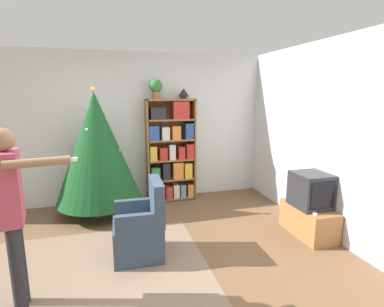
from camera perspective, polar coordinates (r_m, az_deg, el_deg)
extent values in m
plane|color=brown|center=(3.61, -6.86, -20.37)|extent=(14.00, 14.00, 0.00)
cube|color=silver|center=(5.41, -11.03, 4.78)|extent=(8.00, 0.10, 2.60)
cube|color=silver|center=(4.20, 26.89, 1.96)|extent=(0.10, 8.00, 2.60)
cube|color=#7F6651|center=(3.55, -18.99, -21.51)|extent=(2.54, 2.18, 0.01)
cube|color=brown|center=(5.27, -8.49, 0.34)|extent=(0.03, 0.30, 1.81)
cube|color=brown|center=(5.43, 0.24, 0.79)|extent=(0.03, 0.30, 1.81)
cube|color=brown|center=(5.24, -4.19, 10.16)|extent=(0.86, 0.30, 0.03)
cube|color=brown|center=(5.47, -4.37, 0.84)|extent=(0.86, 0.01, 1.81)
cube|color=brown|center=(5.56, -3.93, -8.31)|extent=(0.83, 0.30, 0.03)
cube|color=#5B899E|center=(5.42, -7.31, -7.09)|extent=(0.09, 0.22, 0.29)
cube|color=beige|center=(5.45, -5.94, -7.29)|extent=(0.09, 0.22, 0.24)
cube|color=#B22D28|center=(5.47, -4.50, -7.26)|extent=(0.11, 0.22, 0.22)
cube|color=beige|center=(5.51, -3.16, -7.04)|extent=(0.10, 0.24, 0.24)
cube|color=#5B899E|center=(5.55, -1.93, -6.91)|extent=(0.09, 0.28, 0.23)
cube|color=orange|center=(5.58, -0.54, -6.81)|extent=(0.10, 0.28, 0.23)
cube|color=brown|center=(5.45, -3.98, -4.79)|extent=(0.83, 0.30, 0.03)
cube|color=#2D7A42|center=(5.35, -7.06, -3.74)|extent=(0.15, 0.26, 0.22)
cube|color=#232328|center=(5.35, -5.02, -3.29)|extent=(0.12, 0.21, 0.30)
cube|color=orange|center=(5.42, -2.89, -3.08)|extent=(0.18, 0.28, 0.30)
cube|color=gold|center=(5.44, -0.91, -3.16)|extent=(0.13, 0.22, 0.27)
cube|color=brown|center=(5.37, -4.03, -1.14)|extent=(0.83, 0.30, 0.03)
cube|color=gold|center=(5.27, -7.49, 0.10)|extent=(0.12, 0.27, 0.25)
cube|color=#B22D28|center=(5.28, -5.57, -0.01)|extent=(0.13, 0.22, 0.22)
cube|color=beige|center=(5.32, -3.94, 0.36)|extent=(0.11, 0.25, 0.26)
cube|color=#B22D28|center=(5.36, -2.22, 0.24)|extent=(0.11, 0.27, 0.22)
cube|color=#B22D28|center=(5.37, -0.56, 0.51)|extent=(0.13, 0.22, 0.26)
cube|color=brown|center=(5.30, -4.09, 2.62)|extent=(0.83, 0.30, 0.03)
cube|color=#284C93|center=(5.19, -7.36, 3.92)|extent=(0.17, 0.22, 0.25)
cube|color=beige|center=(5.25, -5.20, 3.88)|extent=(0.13, 0.26, 0.22)
cube|color=orange|center=(5.29, -3.23, 4.06)|extent=(0.14, 0.28, 0.23)
cube|color=#284C93|center=(5.32, -0.73, 4.33)|extent=(0.14, 0.23, 0.27)
cube|color=brown|center=(5.26, -4.14, 6.45)|extent=(0.83, 0.30, 0.03)
cube|color=#232328|center=(5.17, -6.57, 7.61)|extent=(0.25, 0.21, 0.20)
cube|color=#B22D28|center=(5.26, -2.30, 8.26)|extent=(0.28, 0.25, 0.30)
cube|color=#996638|center=(4.46, 21.28, -11.78)|extent=(0.40, 0.79, 0.40)
cube|color=#28282D|center=(4.32, 21.69, -6.47)|extent=(0.43, 0.46, 0.46)
cube|color=black|center=(4.14, 23.67, -7.36)|extent=(0.36, 0.01, 0.36)
cube|color=white|center=(4.14, 22.12, -10.47)|extent=(0.04, 0.12, 0.02)
cylinder|color=#4C3323|center=(5.12, -16.94, -10.34)|extent=(0.36, 0.36, 0.10)
cylinder|color=brown|center=(5.08, -17.02, -9.19)|extent=(0.08, 0.08, 0.12)
cone|color=#14471E|center=(4.84, -17.64, 1.04)|extent=(1.32, 1.32, 1.71)
sphere|color=silver|center=(4.77, -16.12, 6.28)|extent=(0.04, 0.04, 0.04)
sphere|color=silver|center=(5.02, -14.65, 1.49)|extent=(0.05, 0.05, 0.05)
sphere|color=silver|center=(4.64, -19.35, 4.32)|extent=(0.05, 0.05, 0.05)
sphere|color=#335BB2|center=(5.38, -18.16, -2.57)|extent=(0.04, 0.04, 0.04)
sphere|color=red|center=(4.91, -15.45, 4.11)|extent=(0.05, 0.05, 0.05)
sphere|color=#B74C93|center=(5.17, -18.09, 1.25)|extent=(0.04, 0.04, 0.04)
sphere|color=red|center=(4.76, -13.81, 0.50)|extent=(0.07, 0.07, 0.07)
sphere|color=#E5CC4C|center=(4.77, -18.28, 11.57)|extent=(0.07, 0.07, 0.07)
cube|color=#334256|center=(3.72, -10.25, -15.78)|extent=(0.58, 0.58, 0.42)
cube|color=#334256|center=(3.56, -6.77, -8.89)|extent=(0.14, 0.56, 0.50)
cube|color=#334256|center=(3.82, -10.66, -10.00)|extent=(0.51, 0.09, 0.20)
cube|color=#334256|center=(3.37, -10.14, -12.91)|extent=(0.51, 0.09, 0.20)
cylinder|color=#232328|center=(3.25, -30.03, -17.46)|extent=(0.11, 0.11, 0.82)
cylinder|color=#232328|center=(3.09, -30.30, -19.00)|extent=(0.11, 0.11, 0.82)
cube|color=#AD4256|center=(2.90, -31.56, -5.62)|extent=(0.23, 0.35, 0.62)
cylinder|color=#8C6647|center=(3.10, -31.12, -5.16)|extent=(0.07, 0.07, 0.49)
cylinder|color=#8C6647|center=(2.63, -27.36, -1.52)|extent=(0.48, 0.15, 0.07)
cube|color=white|center=(2.63, -22.15, -1.09)|extent=(0.11, 0.05, 0.03)
sphere|color=#8C6647|center=(2.82, -32.40, 2.24)|extent=(0.19, 0.19, 0.19)
cylinder|color=#935B38|center=(5.20, -6.86, 10.93)|extent=(0.14, 0.14, 0.12)
sphere|color=#2D7033|center=(5.20, -6.90, 12.68)|extent=(0.22, 0.22, 0.22)
cylinder|color=#473828|center=(5.30, -1.60, 10.57)|extent=(0.12, 0.12, 0.04)
cone|color=black|center=(5.30, -1.60, 11.55)|extent=(0.20, 0.20, 0.14)
cube|color=#B22D28|center=(4.79, -11.50, -12.06)|extent=(0.18, 0.10, 0.03)
cube|color=#B22D28|center=(4.77, -11.63, -11.82)|extent=(0.19, 0.12, 0.03)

